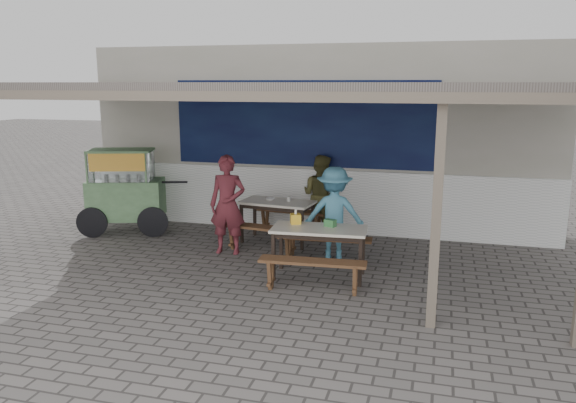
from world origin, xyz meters
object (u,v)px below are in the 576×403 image
(bench_right_street, at_px, (312,268))
(patron_right_table, at_px, (334,214))
(patron_street_side, at_px, (228,205))
(condiment_jar, at_px, (289,199))
(table_left, at_px, (277,206))
(donation_box, at_px, (330,223))
(vendor_cart, at_px, (125,188))
(patron_wall_side, at_px, (320,195))
(condiment_bowl, at_px, (270,199))
(table_right, at_px, (319,233))
(bench_right_wall, at_px, (325,244))
(bench_left_street, at_px, (262,233))
(tissue_box, at_px, (296,219))
(bench_left_wall, at_px, (291,216))

(bench_right_street, relative_size, patron_right_table, 0.98)
(patron_street_side, bearing_deg, condiment_jar, 42.09)
(table_left, xyz_separation_m, donation_box, (1.25, -1.50, 0.14))
(vendor_cart, height_order, condiment_jar, vendor_cart)
(patron_wall_side, height_order, condiment_bowl, patron_wall_side)
(table_right, bearing_deg, table_left, 120.70)
(patron_right_table, bearing_deg, donation_box, 86.65)
(vendor_cart, xyz_separation_m, patron_street_side, (2.36, -0.73, -0.04))
(table_right, distance_m, bench_right_wall, 0.69)
(bench_right_wall, bearing_deg, vendor_cart, 163.39)
(bench_left_street, bearing_deg, vendor_cart, 175.79)
(bench_left_street, xyz_separation_m, table_right, (1.19, -0.96, 0.34))
(table_right, bearing_deg, vendor_cart, 155.79)
(patron_street_side, height_order, patron_wall_side, patron_street_side)
(patron_street_side, bearing_deg, table_right, -30.18)
(bench_right_wall, relative_size, patron_wall_side, 0.98)
(table_right, relative_size, patron_wall_side, 0.93)
(patron_street_side, height_order, tissue_box, patron_street_side)
(bench_right_wall, xyz_separation_m, vendor_cart, (-4.05, 0.92, 0.53))
(table_left, bearing_deg, bench_right_street, -55.84)
(table_left, distance_m, patron_wall_side, 0.96)
(table_left, relative_size, tissue_box, 9.17)
(bench_left_wall, xyz_separation_m, donation_box, (1.17, -2.16, 0.47))
(bench_right_street, bearing_deg, bench_left_wall, 106.69)
(patron_street_side, height_order, patron_right_table, patron_street_side)
(bench_left_wall, bearing_deg, bench_right_wall, -52.57)
(tissue_box, distance_m, donation_box, 0.53)
(table_left, distance_m, table_right, 1.96)
(bench_left_wall, distance_m, patron_street_side, 1.71)
(bench_left_street, height_order, table_right, table_right)
(table_left, bearing_deg, condiment_bowl, 165.63)
(vendor_cart, distance_m, patron_street_side, 2.48)
(vendor_cart, bearing_deg, table_left, -15.55)
(bench_left_wall, height_order, patron_right_table, patron_right_table)
(table_left, bearing_deg, table_right, -48.78)
(table_left, height_order, donation_box, donation_box)
(bench_left_street, height_order, donation_box, donation_box)
(patron_wall_side, relative_size, donation_box, 9.55)
(tissue_box, distance_m, condiment_bowl, 1.75)
(bench_left_street, height_order, patron_street_side, patron_street_side)
(bench_right_wall, xyz_separation_m, condiment_jar, (-0.88, 1.08, 0.45))
(bench_right_street, bearing_deg, table_right, 90.00)
(bench_left_wall, relative_size, patron_street_side, 0.84)
(bench_left_wall, xyz_separation_m, patron_right_table, (1.08, -1.35, 0.42))
(bench_right_wall, xyz_separation_m, tissue_box, (-0.35, -0.45, 0.49))
(bench_left_street, xyz_separation_m, patron_wall_side, (0.70, 1.38, 0.42))
(condiment_bowl, bearing_deg, bench_left_wall, 70.10)
(bench_left_street, relative_size, donation_box, 8.82)
(table_right, height_order, bench_right_street, table_right)
(bench_left_wall, distance_m, patron_wall_side, 0.69)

